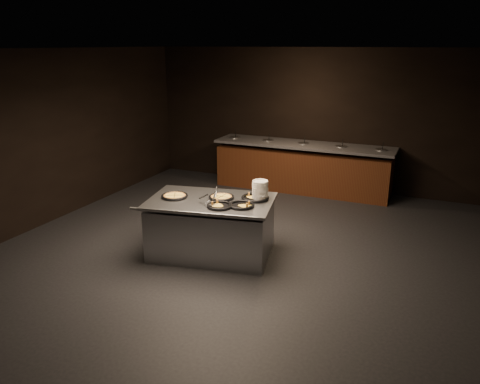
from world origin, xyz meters
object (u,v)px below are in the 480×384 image
(plate_stack, at_px, (260,190))
(pan_cheese_whole, at_px, (221,197))
(serving_counter, at_px, (211,228))
(pan_veggie_whole, at_px, (175,196))

(plate_stack, bearing_deg, pan_cheese_whole, -160.25)
(serving_counter, distance_m, plate_stack, 0.91)
(serving_counter, relative_size, pan_cheese_whole, 5.30)
(serving_counter, height_order, pan_veggie_whole, pan_veggie_whole)
(pan_veggie_whole, relative_size, pan_cheese_whole, 1.05)
(pan_veggie_whole, height_order, pan_cheese_whole, same)
(plate_stack, xyz_separation_m, pan_veggie_whole, (-1.16, -0.41, -0.12))
(plate_stack, height_order, pan_veggie_whole, plate_stack)
(serving_counter, relative_size, plate_stack, 7.19)
(serving_counter, height_order, plate_stack, plate_stack)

